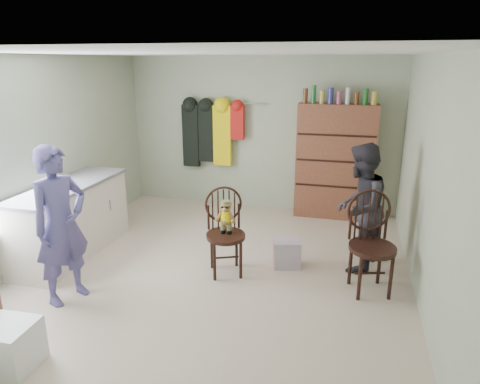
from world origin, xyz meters
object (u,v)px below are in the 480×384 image
(chair_far, at_px, (371,239))
(dresser, at_px, (335,161))
(counter, at_px, (71,219))
(chair_front, at_px, (225,225))

(chair_far, height_order, dresser, dresser)
(counter, xyz_separation_m, chair_front, (2.07, 0.02, 0.12))
(counter, height_order, chair_far, chair_far)
(counter, distance_m, dresser, 3.96)
(chair_far, bearing_deg, dresser, 85.34)
(chair_far, bearing_deg, chair_front, 162.95)
(chair_front, bearing_deg, dresser, 39.71)
(chair_front, xyz_separation_m, chair_far, (1.63, -0.00, 0.01))
(counter, height_order, chair_front, chair_front)
(counter, relative_size, dresser, 0.90)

